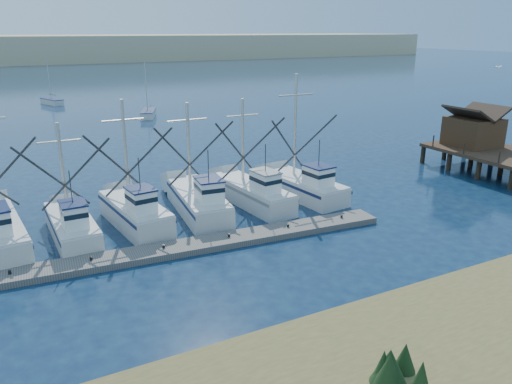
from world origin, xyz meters
The scene contains 8 objects.
ground centered at (0.00, 0.00, 0.00)m, with size 500.00×500.00×0.00m, color #0C1B38.
floating_dock centered at (-9.99, 6.54, 0.19)m, with size 28.30×1.89×0.38m, color #68645D.
timber_pier centered at (21.50, 8.46, 2.57)m, with size 7.00×20.00×8.00m.
dune_ridge centered at (0.00, 210.00, 5.00)m, with size 360.00×60.00×10.00m, color tan.
trawler_fleet centered at (-10.60, 11.61, 0.98)m, with size 28.27×9.14×10.11m.
sailboat_near centered at (2.48, 53.41, 0.50)m, with size 3.74×6.07×8.10m.
sailboat_far centered at (-8.66, 73.76, 0.50)m, with size 3.37×5.75×8.10m.
flying_gull centered at (19.24, 8.77, 9.40)m, with size 1.11×0.20×0.20m.
Camera 1 is at (-17.39, -19.12, 12.31)m, focal length 35.00 mm.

